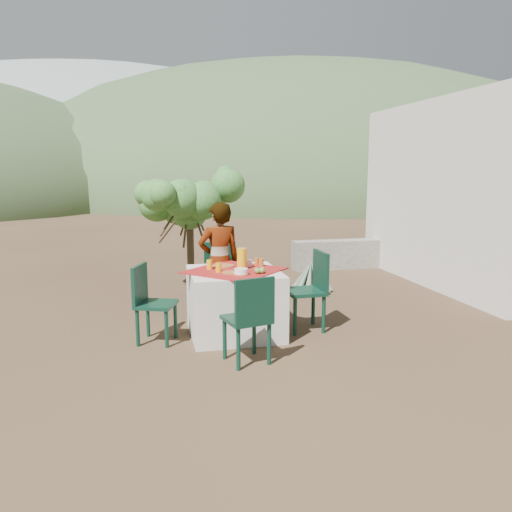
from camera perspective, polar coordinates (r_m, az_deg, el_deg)
The scene contains 25 objects.
ground at distance 5.90m, azimuth -7.67°, elevation -9.00°, with size 160.00×160.00×0.00m, color #382519.
table at distance 5.81m, azimuth -2.46°, elevation -5.28°, with size 1.30×1.30×0.76m.
chair_far at distance 6.73m, azimuth -4.02°, elevation -2.01°, with size 0.44×0.44×0.93m.
chair_near at distance 4.88m, azimuth -0.71°, elevation -6.86°, with size 0.50×0.50×0.89m.
chair_left at distance 5.64m, azimuth -12.07°, elevation -4.89°, with size 0.52×0.52×0.87m.
chair_right at distance 5.98m, azimuth 6.34°, elevation -3.48°, with size 0.44×0.44×0.95m.
person at distance 6.33m, azimuth -4.21°, elevation -0.61°, with size 0.55×0.36×1.50m, color #8C6651.
shrub_tree at distance 7.56m, azimuth -7.24°, elevation 5.53°, with size 1.44×1.41×1.70m.
agave at distance 7.86m, azimuth 6.35°, elevation -2.40°, with size 0.67×0.67×0.71m.
guesthouse at distance 9.55m, azimuth 26.86°, elevation 6.40°, with size 3.20×4.20×3.00m, color silver.
stone_wall at distance 9.98m, azimuth 11.47°, elevation 0.28°, with size 2.60×0.35×0.55m, color gray.
hill_near_right at distance 43.44m, azimuth 3.98°, elevation 7.29°, with size 48.00×48.00×20.00m, color #34522E.
hill_far_center at distance 57.71m, azimuth -16.39°, elevation 7.53°, with size 60.00×60.00×24.00m, color gray.
hill_far_right at distance 58.93m, azimuth 16.30°, elevation 7.58°, with size 36.00×36.00×14.00m, color gray.
plate_far at distance 5.93m, azimuth -3.76°, elevation -1.13°, with size 0.26×0.26×0.01m, color brown.
plate_near at distance 5.54m, azimuth -2.88°, elevation -1.90°, with size 0.21×0.21×0.01m, color brown.
glass_far at distance 5.78m, azimuth -5.34°, elevation -0.98°, with size 0.07×0.07×0.11m, color #FFB010.
glass_near at distance 5.60m, azimuth -4.30°, elevation -1.32°, with size 0.07×0.07×0.11m, color #FFB010.
juice_pitcher at distance 5.75m, azimuth -1.64°, elevation -0.30°, with size 0.11×0.11×0.24m, color #FFB010.
bowl_plate at distance 5.46m, azimuth -1.71°, elevation -2.08°, with size 0.17×0.17×0.01m, color brown.
white_bowl at distance 5.46m, azimuth -1.72°, elevation -1.74°, with size 0.15×0.15×0.06m, color white.
jar_left at distance 5.94m, azimuth 0.61°, elevation -0.73°, with size 0.06×0.06×0.09m, color #BC6621.
jar_right at distance 6.03m, azimuth 0.09°, elevation -0.58°, with size 0.06×0.06×0.09m, color #BC6621.
napkin_holder at distance 5.91m, azimuth -0.80°, elevation -0.83°, with size 0.06×0.04×0.08m, color white.
fruit_cluster at distance 5.53m, azimuth 0.41°, elevation -1.65°, with size 0.13×0.12×0.06m.
Camera 1 is at (-0.46, -5.57, 1.89)m, focal length 35.00 mm.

